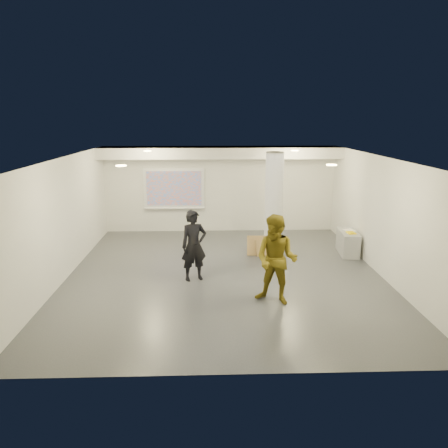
{
  "coord_description": "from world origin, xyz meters",
  "views": [
    {
      "loc": [
        -0.38,
        -10.62,
        3.96
      ],
      "look_at": [
        0.0,
        0.4,
        1.25
      ],
      "focal_mm": 35.0,
      "sensor_mm": 36.0,
      "label": 1
    }
  ],
  "objects_px": {
    "column": "(274,204)",
    "woman": "(194,246)",
    "projection_screen": "(174,189)",
    "credenza": "(348,243)",
    "man": "(276,260)"
  },
  "relations": [
    {
      "from": "woman",
      "to": "credenza",
      "type": "bearing_deg",
      "value": 4.2
    },
    {
      "from": "projection_screen",
      "to": "credenza",
      "type": "relative_size",
      "value": 1.81
    },
    {
      "from": "projection_screen",
      "to": "credenza",
      "type": "height_order",
      "value": "projection_screen"
    },
    {
      "from": "woman",
      "to": "man",
      "type": "xyz_separation_m",
      "value": [
        1.82,
        -1.45,
        0.1
      ]
    },
    {
      "from": "woman",
      "to": "man",
      "type": "height_order",
      "value": "man"
    },
    {
      "from": "column",
      "to": "woman",
      "type": "bearing_deg",
      "value": -137.08
    },
    {
      "from": "credenza",
      "to": "man",
      "type": "bearing_deg",
      "value": -122.46
    },
    {
      "from": "column",
      "to": "woman",
      "type": "xyz_separation_m",
      "value": [
        -2.27,
        -2.11,
        -0.62
      ]
    },
    {
      "from": "credenza",
      "to": "man",
      "type": "xyz_separation_m",
      "value": [
        -2.67,
        -3.41,
        0.64
      ]
    },
    {
      "from": "column",
      "to": "credenza",
      "type": "height_order",
      "value": "column"
    },
    {
      "from": "column",
      "to": "man",
      "type": "relative_size",
      "value": 1.53
    },
    {
      "from": "projection_screen",
      "to": "credenza",
      "type": "bearing_deg",
      "value": -27.72
    },
    {
      "from": "column",
      "to": "credenza",
      "type": "xyz_separation_m",
      "value": [
        2.22,
        -0.14,
        -1.16
      ]
    },
    {
      "from": "column",
      "to": "projection_screen",
      "type": "xyz_separation_m",
      "value": [
        -3.1,
        2.65,
        0.03
      ]
    },
    {
      "from": "man",
      "to": "woman",
      "type": "bearing_deg",
      "value": 168.84
    }
  ]
}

